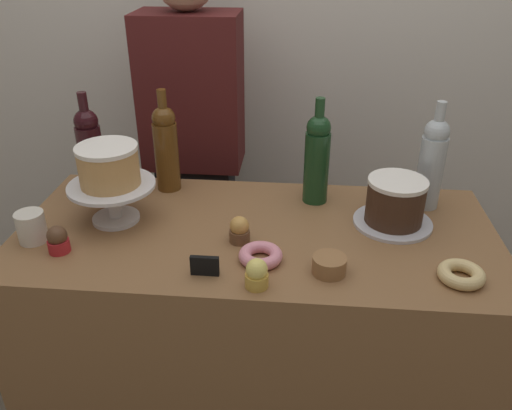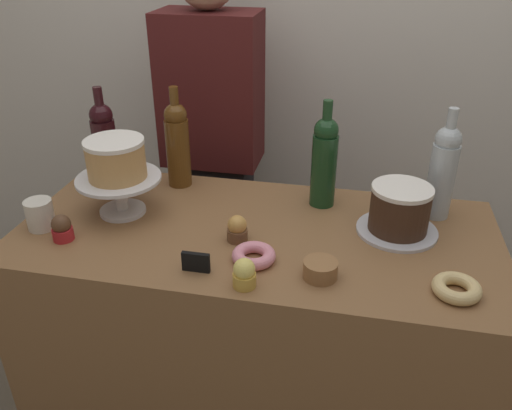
# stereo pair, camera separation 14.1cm
# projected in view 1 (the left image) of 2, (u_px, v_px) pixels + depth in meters

# --- Properties ---
(back_wall) EXTENTS (6.00, 0.05, 2.60)m
(back_wall) POSITION_uv_depth(u_px,v_px,m) (277.00, 28.00, 2.04)
(back_wall) COLOR silver
(back_wall) RESTS_ON ground_plane
(display_counter) EXTENTS (1.34, 0.62, 0.90)m
(display_counter) POSITION_uv_depth(u_px,v_px,m) (256.00, 350.00, 1.67)
(display_counter) COLOR brown
(display_counter) RESTS_ON ground_plane
(cake_stand_pedestal) EXTENTS (0.24, 0.24, 0.12)m
(cake_stand_pedestal) POSITION_uv_depth(u_px,v_px,m) (113.00, 195.00, 1.46)
(cake_stand_pedestal) COLOR silver
(cake_stand_pedestal) RESTS_ON display_counter
(white_layer_cake) EXTENTS (0.17, 0.17, 0.11)m
(white_layer_cake) POSITION_uv_depth(u_px,v_px,m) (109.00, 165.00, 1.42)
(white_layer_cake) COLOR tan
(white_layer_cake) RESTS_ON cake_stand_pedestal
(silver_serving_platter) EXTENTS (0.22, 0.22, 0.01)m
(silver_serving_platter) POSITION_uv_depth(u_px,v_px,m) (392.00, 222.00, 1.48)
(silver_serving_platter) COLOR silver
(silver_serving_platter) RESTS_ON display_counter
(chocolate_round_cake) EXTENTS (0.16, 0.16, 0.13)m
(chocolate_round_cake) POSITION_uv_depth(u_px,v_px,m) (395.00, 201.00, 1.45)
(chocolate_round_cake) COLOR #3D2619
(chocolate_round_cake) RESTS_ON silver_serving_platter
(wine_bottle_amber) EXTENTS (0.08, 0.08, 0.33)m
(wine_bottle_amber) POSITION_uv_depth(u_px,v_px,m) (166.00, 147.00, 1.62)
(wine_bottle_amber) COLOR #5B3814
(wine_bottle_amber) RESTS_ON display_counter
(wine_bottle_dark_red) EXTENTS (0.08, 0.08, 0.33)m
(wine_bottle_dark_red) POSITION_uv_depth(u_px,v_px,m) (91.00, 150.00, 1.59)
(wine_bottle_dark_red) COLOR black
(wine_bottle_dark_red) RESTS_ON display_counter
(wine_bottle_green) EXTENTS (0.08, 0.08, 0.33)m
(wine_bottle_green) POSITION_uv_depth(u_px,v_px,m) (317.00, 157.00, 1.54)
(wine_bottle_green) COLOR #193D1E
(wine_bottle_green) RESTS_ON display_counter
(wine_bottle_clear) EXTENTS (0.08, 0.08, 0.33)m
(wine_bottle_clear) POSITION_uv_depth(u_px,v_px,m) (432.00, 162.00, 1.51)
(wine_bottle_clear) COLOR #B2BCC1
(wine_bottle_clear) RESTS_ON display_counter
(cupcake_chocolate) EXTENTS (0.06, 0.06, 0.07)m
(cupcake_chocolate) POSITION_uv_depth(u_px,v_px,m) (58.00, 240.00, 1.34)
(cupcake_chocolate) COLOR red
(cupcake_chocolate) RESTS_ON display_counter
(cupcake_caramel) EXTENTS (0.06, 0.06, 0.07)m
(cupcake_caramel) POSITION_uv_depth(u_px,v_px,m) (239.00, 230.00, 1.38)
(cupcake_caramel) COLOR brown
(cupcake_caramel) RESTS_ON display_counter
(cupcake_lemon) EXTENTS (0.06, 0.06, 0.07)m
(cupcake_lemon) POSITION_uv_depth(u_px,v_px,m) (257.00, 274.00, 1.21)
(cupcake_lemon) COLOR gold
(cupcake_lemon) RESTS_ON display_counter
(donut_glazed) EXTENTS (0.11, 0.11, 0.03)m
(donut_glazed) POSITION_uv_depth(u_px,v_px,m) (461.00, 274.00, 1.24)
(donut_glazed) COLOR #E0C17F
(donut_glazed) RESTS_ON display_counter
(donut_pink) EXTENTS (0.11, 0.11, 0.03)m
(donut_pink) POSITION_uv_depth(u_px,v_px,m) (261.00, 255.00, 1.31)
(donut_pink) COLOR pink
(donut_pink) RESTS_ON display_counter
(cookie_stack) EXTENTS (0.08, 0.08, 0.04)m
(cookie_stack) POSITION_uv_depth(u_px,v_px,m) (329.00, 265.00, 1.26)
(cookie_stack) COLOR olive
(cookie_stack) RESTS_ON display_counter
(price_sign_chalkboard) EXTENTS (0.07, 0.01, 0.05)m
(price_sign_chalkboard) POSITION_uv_depth(u_px,v_px,m) (205.00, 266.00, 1.25)
(price_sign_chalkboard) COLOR black
(price_sign_chalkboard) RESTS_ON display_counter
(coffee_cup_ceramic) EXTENTS (0.08, 0.08, 0.08)m
(coffee_cup_ceramic) POSITION_uv_depth(u_px,v_px,m) (31.00, 227.00, 1.38)
(coffee_cup_ceramic) COLOR silver
(coffee_cup_ceramic) RESTS_ON display_counter
(barista_figure) EXTENTS (0.36, 0.22, 1.60)m
(barista_figure) POSITION_uv_depth(u_px,v_px,m) (196.00, 165.00, 2.00)
(barista_figure) COLOR black
(barista_figure) RESTS_ON ground_plane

